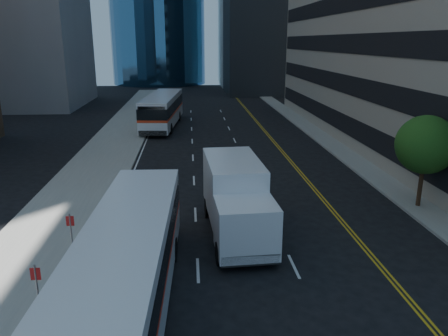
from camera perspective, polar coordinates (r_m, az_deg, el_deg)
The scene contains 7 objects.
ground at distance 17.09m, azimuth 9.02°, elevation -15.88°, with size 160.00×160.00×0.00m, color black.
sidewalk_west at distance 40.61m, azimuth -14.10°, elevation 3.03°, with size 5.00×90.00×0.15m, color gray.
sidewalk_east at distance 42.01m, azimuth 13.17°, elevation 3.52°, with size 2.00×90.00×0.15m, color gray.
street_tree at distance 25.99m, azimuth 24.85°, elevation 2.76°, with size 3.20×3.20×5.10m.
bus_front at distance 15.64m, azimuth -12.33°, elevation -11.90°, with size 3.22×12.57×3.22m.
bus_rear at distance 48.28m, azimuth -8.03°, elevation 7.58°, with size 4.14×13.52×3.43m.
box_truck at distance 20.76m, azimuth 1.59°, elevation -3.99°, with size 2.90×7.46×3.51m.
Camera 1 is at (-3.71, -14.02, 9.04)m, focal length 35.00 mm.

